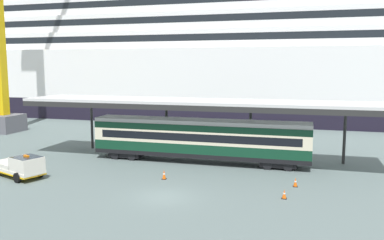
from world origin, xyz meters
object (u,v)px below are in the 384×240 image
cruise_ship (235,55)px  service_truck (21,166)px  train_carriage (199,138)px  traffic_cone_near (284,194)px  traffic_cone_mid (164,175)px  traffic_cone_far (295,182)px

cruise_ship → service_truck: bearing=-101.1°
service_truck → train_carriage: bearing=35.9°
train_carriage → cruise_ship: bearing=95.0°
traffic_cone_near → traffic_cone_mid: (-9.69, 2.31, 0.07)m
cruise_ship → traffic_cone_far: 47.51m
cruise_ship → train_carriage: 39.99m
service_truck → traffic_cone_near: bearing=1.2°
cruise_ship → traffic_cone_near: (11.82, -47.66, -10.79)m
cruise_ship → service_truck: 50.07m
cruise_ship → traffic_cone_near: bearing=-76.1°
service_truck → traffic_cone_mid: 11.88m
traffic_cone_near → traffic_cone_far: traffic_cone_far is taller
train_carriage → traffic_cone_far: 10.90m
traffic_cone_mid → traffic_cone_far: (10.35, 0.80, -0.04)m
traffic_cone_mid → service_truck: bearing=-166.5°
cruise_ship → traffic_cone_mid: bearing=-87.3°
train_carriage → traffic_cone_far: size_ratio=29.25×
traffic_cone_far → cruise_ship: bearing=105.7°
traffic_cone_near → traffic_cone_mid: size_ratio=0.83×
cruise_ship → service_truck: size_ratio=21.97×
cruise_ship → train_carriage: size_ratio=5.93×
cruise_ship → traffic_cone_mid: cruise_ship is taller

